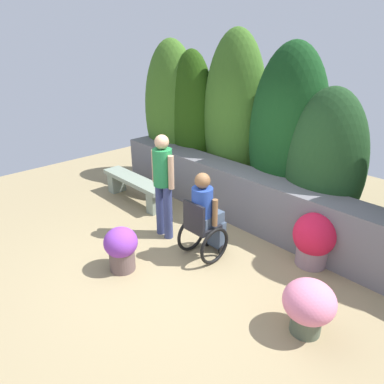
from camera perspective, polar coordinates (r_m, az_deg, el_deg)
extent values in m
plane|color=#96845E|center=(5.15, -1.18, -12.16)|extent=(11.24, 11.24, 0.00)
cube|color=slate|center=(6.04, 10.99, -1.75)|extent=(6.75, 0.55, 0.93)
ellipsoid|color=#3E6A21|center=(7.97, -3.23, 12.72)|extent=(1.42, 0.99, 2.99)
ellipsoid|color=#22450E|center=(7.56, -0.05, 11.42)|extent=(1.10, 0.77, 2.80)
ellipsoid|color=#3C6921|center=(7.01, 6.76, 11.85)|extent=(1.35, 0.94, 3.18)
ellipsoid|color=#144019|center=(6.21, 14.97, 8.72)|extent=(1.39, 0.97, 2.98)
ellipsoid|color=#1E401D|center=(5.81, 20.47, 3.89)|extent=(1.26, 0.88, 2.39)
cube|color=gray|center=(7.63, -11.99, 1.56)|extent=(0.20, 0.32, 0.40)
cube|color=gray|center=(6.61, -5.80, -1.62)|extent=(0.20, 0.32, 0.40)
cube|color=gray|center=(7.01, -9.24, 1.89)|extent=(1.70, 0.37, 0.08)
cube|color=black|center=(5.15, 1.76, -5.56)|extent=(0.40, 0.40, 0.06)
cube|color=black|center=(4.93, 0.31, -3.94)|extent=(0.40, 0.04, 0.40)
cube|color=black|center=(5.55, 4.07, -8.04)|extent=(0.28, 0.12, 0.03)
torus|color=black|center=(5.41, -0.07, -6.69)|extent=(0.05, 0.56, 0.56)
torus|color=black|center=(5.12, 3.65, -8.66)|extent=(0.05, 0.56, 0.56)
cylinder|color=black|center=(5.61, 2.51, -8.19)|extent=(0.03, 0.10, 0.10)
cylinder|color=black|center=(5.45, 4.64, -9.31)|extent=(0.03, 0.10, 0.10)
cube|color=#415065|center=(5.16, 2.57, -4.12)|extent=(0.30, 0.40, 0.16)
cube|color=#415065|center=(5.45, 3.98, -6.64)|extent=(0.26, 0.14, 0.43)
cylinder|color=#26439F|center=(4.97, 1.65, -2.02)|extent=(0.30, 0.30, 0.50)
cylinder|color=brown|center=(5.16, 0.63, -1.95)|extent=(0.08, 0.08, 0.40)
cylinder|color=brown|center=(4.92, 3.69, -3.35)|extent=(0.08, 0.08, 0.40)
sphere|color=brown|center=(4.82, 1.70, 1.84)|extent=(0.22, 0.22, 0.22)
cylinder|color=navy|center=(5.80, -5.13, -2.67)|extent=(0.14, 0.14, 0.90)
cylinder|color=navy|center=(5.66, -3.86, -3.33)|extent=(0.14, 0.14, 0.90)
cylinder|color=#248043|center=(5.43, -4.75, 3.96)|extent=(0.30, 0.30, 0.58)
cylinder|color=tan|center=(5.59, -6.03, 4.18)|extent=(0.09, 0.09, 0.52)
cylinder|color=tan|center=(5.30, -3.38, 3.14)|extent=(0.09, 0.09, 0.52)
sphere|color=tan|center=(5.31, -4.89, 8.01)|extent=(0.22, 0.22, 0.22)
cylinder|color=gray|center=(5.43, 18.64, -9.47)|extent=(0.44, 0.44, 0.31)
ellipsoid|color=#377837|center=(5.31, 18.97, -7.34)|extent=(0.48, 0.48, 0.22)
ellipsoid|color=red|center=(5.27, 19.10, -6.46)|extent=(0.60, 0.60, 0.63)
cylinder|color=brown|center=(5.14, -11.13, -10.54)|extent=(0.35, 0.35, 0.32)
ellipsoid|color=#28471D|center=(5.03, -11.32, -8.54)|extent=(0.39, 0.39, 0.15)
ellipsoid|color=purple|center=(4.99, -11.38, -7.92)|extent=(0.47, 0.47, 0.42)
cylinder|color=#4E5946|center=(4.35, 17.84, -19.11)|extent=(0.34, 0.34, 0.29)
ellipsoid|color=#3A691F|center=(4.22, 18.19, -17.09)|extent=(0.37, 0.37, 0.16)
ellipsoid|color=pink|center=(4.17, 18.32, -16.35)|extent=(0.57, 0.57, 0.47)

